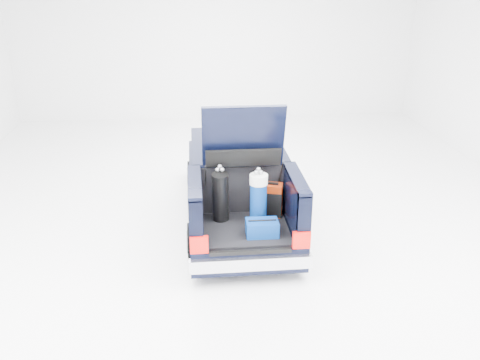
{
  "coord_description": "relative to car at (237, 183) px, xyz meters",
  "views": [
    {
      "loc": [
        -0.75,
        -8.47,
        4.37
      ],
      "look_at": [
        0.0,
        -0.5,
        1.0
      ],
      "focal_mm": 38.0,
      "sensor_mm": 36.0,
      "label": 1
    }
  ],
  "objects": [
    {
      "name": "blue_golf_bag",
      "position": [
        0.21,
        -1.47,
        0.36
      ],
      "size": [
        0.29,
        0.29,
        0.95
      ],
      "rotation": [
        0.0,
        0.0,
        -0.02
      ],
      "color": "black",
      "rests_on": "car"
    },
    {
      "name": "red_suitcase",
      "position": [
        0.46,
        -1.19,
        0.2
      ],
      "size": [
        0.39,
        0.31,
        0.58
      ],
      "rotation": [
        0.0,
        0.0,
        -0.26
      ],
      "color": "maroon",
      "rests_on": "car"
    },
    {
      "name": "black_golf_bag",
      "position": [
        -0.38,
        -1.32,
        0.35
      ],
      "size": [
        0.29,
        0.4,
        0.95
      ],
      "rotation": [
        0.0,
        0.0,
        -0.09
      ],
      "color": "black",
      "rests_on": "car"
    },
    {
      "name": "car",
      "position": [
        0.0,
        0.0,
        0.0
      ],
      "size": [
        1.87,
        4.65,
        2.47
      ],
      "color": "black",
      "rests_on": "ground"
    },
    {
      "name": "blue_duffel",
      "position": [
        0.22,
        -1.84,
        0.04
      ],
      "size": [
        0.49,
        0.32,
        0.26
      ],
      "rotation": [
        0.0,
        0.0,
        -0.01
      ],
      "color": "navy",
      "rests_on": "car"
    },
    {
      "name": "ground",
      "position": [
        0.0,
        -0.11,
        -0.67
      ],
      "size": [
        14.0,
        14.0,
        0.0
      ],
      "primitive_type": "plane",
      "color": "white",
      "rests_on": "ground"
    }
  ]
}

